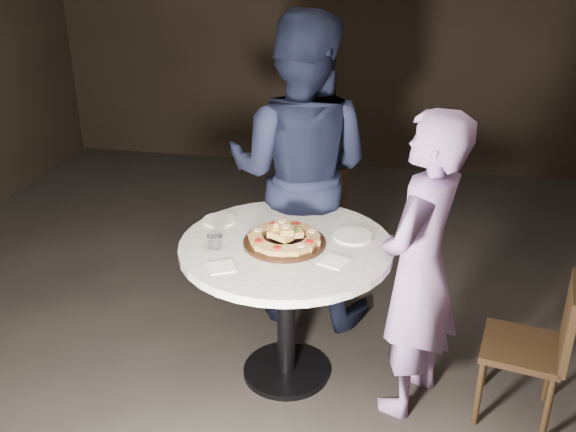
{
  "coord_description": "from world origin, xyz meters",
  "views": [
    {
      "loc": [
        0.6,
        -2.86,
        2.33
      ],
      "look_at": [
        0.03,
        0.07,
        0.96
      ],
      "focal_mm": 40.0,
      "sensor_mm": 36.0,
      "label": 1
    }
  ],
  "objects": [
    {
      "name": "table",
      "position": [
        0.03,
        0.02,
        0.67
      ],
      "size": [
        1.43,
        1.43,
        0.83
      ],
      "rotation": [
        0.0,
        0.0,
        0.37
      ],
      "color": "black",
      "rests_on": "ground"
    },
    {
      "name": "plate_left",
      "position": [
        -0.38,
        0.21,
        0.83
      ],
      "size": [
        0.23,
        0.23,
        0.01
      ],
      "primitive_type": "cylinder",
      "rotation": [
        0.0,
        0.0,
        -0.25
      ],
      "color": "white",
      "rests_on": "table"
    },
    {
      "name": "focaccia_pile",
      "position": [
        0.03,
        0.01,
        0.88
      ],
      "size": [
        0.38,
        0.37,
        0.1
      ],
      "rotation": [
        0.0,
        0.0,
        -0.36
      ],
      "color": "#A97F41",
      "rests_on": "serving_board"
    },
    {
      "name": "serving_board",
      "position": [
        0.03,
        0.01,
        0.84
      ],
      "size": [
        0.49,
        0.49,
        0.02
      ],
      "primitive_type": "cylinder",
      "rotation": [
        0.0,
        0.0,
        0.17
      ],
      "color": "black",
      "rests_on": "table"
    },
    {
      "name": "chair_right",
      "position": [
        1.32,
        -0.08,
        0.46
      ],
      "size": [
        0.46,
        0.44,
        0.8
      ],
      "rotation": [
        0.0,
        0.0,
        -1.77
      ],
      "color": "black",
      "rests_on": "ground"
    },
    {
      "name": "floor",
      "position": [
        0.0,
        0.0,
        0.0
      ],
      "size": [
        7.0,
        7.0,
        0.0
      ],
      "primitive_type": "plane",
      "color": "black",
      "rests_on": "ground"
    },
    {
      "name": "chair_far",
      "position": [
        0.0,
        1.26,
        0.51
      ],
      "size": [
        0.5,
        0.51,
        0.89
      ],
      "rotation": [
        0.0,
        0.0,
        3.36
      ],
      "color": "black",
      "rests_on": "ground"
    },
    {
      "name": "napkin_near",
      "position": [
        -0.22,
        -0.29,
        0.83
      ],
      "size": [
        0.16,
        0.16,
        0.01
      ],
      "primitive_type": "cube",
      "rotation": [
        0.0,
        0.0,
        0.46
      ],
      "color": "white",
      "rests_on": "table"
    },
    {
      "name": "diner_navy",
      "position": [
        -0.02,
        0.71,
        0.96
      ],
      "size": [
        0.99,
        0.8,
        1.92
      ],
      "primitive_type": "imported",
      "rotation": [
        0.0,
        0.0,
        3.05
      ],
      "color": "black",
      "rests_on": "ground"
    },
    {
      "name": "napkin_far",
      "position": [
        0.3,
        -0.13,
        0.83
      ],
      "size": [
        0.16,
        0.16,
        0.01
      ],
      "primitive_type": "cube",
      "rotation": [
        0.0,
        0.0,
        -0.37
      ],
      "color": "white",
      "rests_on": "table"
    },
    {
      "name": "water_glass",
      "position": [
        -0.31,
        -0.11,
        0.87
      ],
      "size": [
        0.1,
        0.1,
        0.07
      ],
      "primitive_type": "imported",
      "rotation": [
        0.0,
        0.0,
        -0.35
      ],
      "color": "silver",
      "rests_on": "table"
    },
    {
      "name": "diner_teal",
      "position": [
        0.71,
        -0.06,
        0.8
      ],
      "size": [
        0.58,
        0.69,
        1.6
      ],
      "primitive_type": "imported",
      "rotation": [
        0.0,
        0.0,
        -1.98
      ],
      "color": "#866FAA",
      "rests_on": "ground"
    },
    {
      "name": "plate_right",
      "position": [
        0.36,
        0.15,
        0.84
      ],
      "size": [
        0.23,
        0.23,
        0.01
      ],
      "primitive_type": "cylinder",
      "rotation": [
        0.0,
        0.0,
        0.12
      ],
      "color": "white",
      "rests_on": "table"
    }
  ]
}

